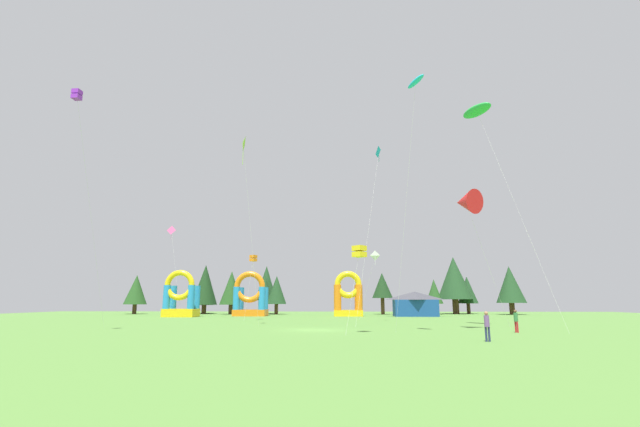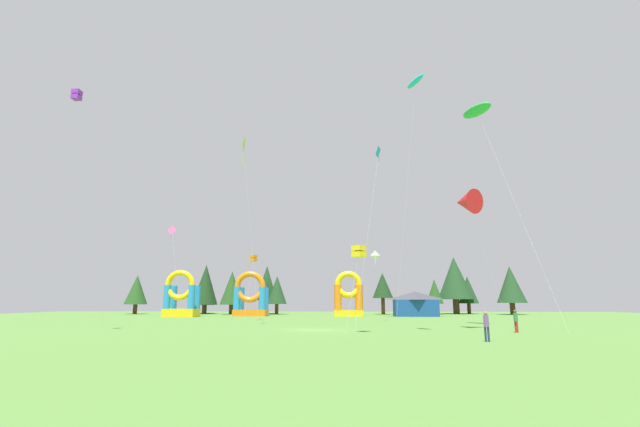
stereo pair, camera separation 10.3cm
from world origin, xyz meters
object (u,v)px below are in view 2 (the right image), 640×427
at_px(kite_yellow_box, 359,251).
at_px(kite_pink_diamond, 172,232).
at_px(kite_cyan_parafoil, 415,82).
at_px(person_far_side, 516,319).
at_px(kite_red_delta, 466,202).
at_px(kite_green_parafoil, 477,111).
at_px(kite_orange_box, 253,258).
at_px(kite_white_diamond, 375,257).
at_px(inflatable_orange_dome, 348,298).
at_px(kite_lime_diamond, 243,145).
at_px(inflatable_red_slide, 181,299).
at_px(kite_teal_diamond, 379,154).
at_px(festival_tent, 415,304).
at_px(kite_purple_box, 77,96).
at_px(person_near_camera, 486,324).
at_px(inflatable_blue_arch, 251,299).

height_order(kite_yellow_box, kite_pink_diamond, kite_pink_diamond).
distance_m(kite_cyan_parafoil, person_far_side, 19.66).
relative_size(kite_red_delta, person_far_side, 7.05).
xyz_separation_m(kite_green_parafoil, kite_orange_box, (-24.32, 14.07, -12.96)).
relative_size(kite_white_diamond, inflatable_orange_dome, 1.14).
distance_m(kite_lime_diamond, inflatable_red_slide, 31.64).
relative_size(kite_yellow_box, inflatable_red_slide, 0.95).
bearing_deg(kite_orange_box, kite_teal_diamond, -24.00).
relative_size(kite_red_delta, inflatable_orange_dome, 1.75).
bearing_deg(festival_tent, person_far_side, -86.98).
distance_m(kite_lime_diamond, kite_red_delta, 21.77).
xyz_separation_m(kite_white_diamond, kite_teal_diamond, (0.52, -3.15, 11.40)).
bearing_deg(kite_purple_box, kite_cyan_parafoil, 0.22).
bearing_deg(kite_cyan_parafoil, kite_white_diamond, 95.38).
bearing_deg(kite_lime_diamond, kite_teal_diamond, 26.27).
xyz_separation_m(person_near_camera, inflatable_red_slide, (-32.14, 37.46, 1.48)).
bearing_deg(inflatable_red_slide, kite_cyan_parafoil, -48.58).
relative_size(kite_pink_diamond, person_near_camera, 8.01).
distance_m(kite_yellow_box, inflatable_orange_dome, 35.75).
bearing_deg(kite_pink_diamond, kite_purple_box, -80.26).
distance_m(kite_white_diamond, inflatable_red_slide, 31.32).
bearing_deg(inflatable_orange_dome, kite_cyan_parafoil, -83.01).
bearing_deg(inflatable_orange_dome, kite_teal_diamond, -81.19).
xyz_separation_m(kite_teal_diamond, festival_tent, (6.92, 20.80, -16.90)).
bearing_deg(kite_purple_box, kite_green_parafoil, 14.93).
bearing_deg(person_near_camera, kite_yellow_box, -23.06).
bearing_deg(kite_purple_box, person_far_side, 5.91).
xyz_separation_m(kite_orange_box, kite_teal_diamond, (15.46, -6.88, 11.17)).
bearing_deg(kite_purple_box, kite_orange_box, 66.90).
xyz_separation_m(kite_white_diamond, inflatable_red_slide, (-27.60, 13.99, -4.84)).
distance_m(kite_pink_diamond, festival_tent, 40.40).
height_order(kite_white_diamond, kite_orange_box, kite_orange_box).
height_order(kite_lime_diamond, kite_cyan_parafoil, kite_cyan_parafoil).
bearing_deg(kite_purple_box, festival_tent, 48.99).
xyz_separation_m(kite_lime_diamond, kite_purple_box, (-11.22, -9.34, 0.78)).
bearing_deg(kite_teal_diamond, kite_green_parafoil, -39.05).
distance_m(kite_red_delta, person_far_side, 10.40).
height_order(kite_orange_box, kite_pink_diamond, kite_pink_diamond).
distance_m(kite_cyan_parafoil, festival_tent, 41.13).
relative_size(kite_orange_box, inflatable_blue_arch, 1.17).
bearing_deg(kite_teal_diamond, kite_orange_box, 156.00).
height_order(person_near_camera, inflatable_blue_arch, inflatable_blue_arch).
relative_size(inflatable_red_slide, festival_tent, 1.05).
distance_m(kite_green_parafoil, inflatable_red_slide, 47.80).
xyz_separation_m(kite_green_parafoil, kite_purple_box, (-34.22, -9.12, -2.29)).
height_order(person_near_camera, person_far_side, person_near_camera).
distance_m(kite_orange_box, inflatable_orange_dome, 19.43).
xyz_separation_m(kite_white_diamond, kite_cyan_parafoil, (1.82, -19.37, 11.54)).
height_order(kite_orange_box, kite_cyan_parafoil, kite_cyan_parafoil).
height_order(kite_orange_box, inflatable_blue_arch, kite_orange_box).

